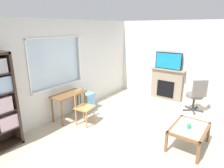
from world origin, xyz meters
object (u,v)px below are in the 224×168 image
at_px(office_chair, 196,94).
at_px(sippy_cup, 189,126).
at_px(tv, 168,61).
at_px(wooden_chair, 84,107).
at_px(plastic_drawer_unit, 87,101).
at_px(desk_under_window, 69,98).
at_px(coffee_table, 189,130).
at_px(fireplace, 167,84).

distance_m(office_chair, sippy_cup, 1.93).
bearing_deg(tv, wooden_chair, 160.78).
bearing_deg(plastic_drawer_unit, wooden_chair, -140.76).
bearing_deg(desk_under_window, coffee_table, -78.41).
relative_size(wooden_chair, office_chair, 0.90).
bearing_deg(fireplace, sippy_cup, -149.63).
distance_m(desk_under_window, office_chair, 3.59).
bearing_deg(desk_under_window, office_chair, -46.84).
relative_size(plastic_drawer_unit, office_chair, 0.51).
height_order(fireplace, tv, tv).
distance_m(desk_under_window, fireplace, 3.35).
height_order(fireplace, sippy_cup, fireplace).
relative_size(fireplace, tv, 1.32).
xyz_separation_m(plastic_drawer_unit, coffee_table, (-0.11, -3.01, 0.13)).
bearing_deg(desk_under_window, tv, -27.45).
xyz_separation_m(plastic_drawer_unit, fireplace, (2.26, -1.59, 0.28)).
bearing_deg(tv, fireplace, 0.00).
height_order(plastic_drawer_unit, fireplace, fireplace).
relative_size(coffee_table, sippy_cup, 10.39).
xyz_separation_m(wooden_chair, coffee_table, (0.58, -2.44, -0.08)).
bearing_deg(wooden_chair, fireplace, -19.12).
bearing_deg(plastic_drawer_unit, desk_under_window, -176.02).
distance_m(plastic_drawer_unit, sippy_cup, 3.01).
height_order(desk_under_window, sippy_cup, desk_under_window).
bearing_deg(desk_under_window, plastic_drawer_unit, 3.98).
distance_m(wooden_chair, coffee_table, 2.51).
bearing_deg(office_chair, coffee_table, -169.74).
relative_size(fireplace, sippy_cup, 12.82).
xyz_separation_m(fireplace, tv, (-0.02, 0.00, 0.80)).
relative_size(wooden_chair, sippy_cup, 10.00).
xyz_separation_m(coffee_table, sippy_cup, (-0.05, 0.01, 0.11)).
distance_m(wooden_chair, tv, 3.22).
height_order(office_chair, coffee_table, office_chair).
bearing_deg(office_chair, sippy_cup, -170.14).
xyz_separation_m(tv, sippy_cup, (-2.40, -1.41, -0.83)).
bearing_deg(wooden_chair, sippy_cup, -77.67).
xyz_separation_m(desk_under_window, plastic_drawer_unit, (0.72, 0.05, -0.34)).
xyz_separation_m(plastic_drawer_unit, office_chair, (1.74, -2.67, 0.30)).
bearing_deg(plastic_drawer_unit, coffee_table, -92.13).
bearing_deg(fireplace, wooden_chair, 160.88).
bearing_deg(sippy_cup, coffee_table, -6.25).
relative_size(desk_under_window, coffee_table, 0.97).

